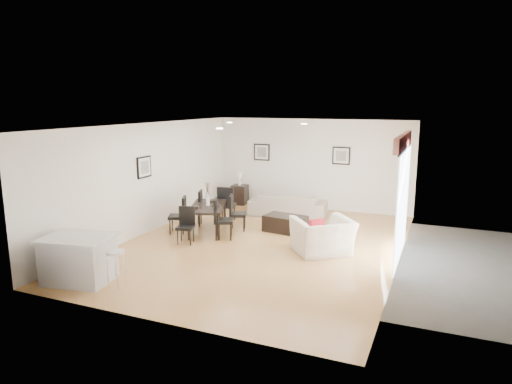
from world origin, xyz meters
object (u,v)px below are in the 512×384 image
at_px(dining_chair_wnear, 180,213).
at_px(dining_chair_wfar, 197,206).
at_px(dining_table, 208,208).
at_px(kitchen_island, 79,259).
at_px(side_table, 240,195).
at_px(dining_chair_head, 186,223).
at_px(dining_chair_enear, 220,216).
at_px(sofa, 288,205).
at_px(dining_chair_foot, 226,202).
at_px(coffee_table, 285,224).
at_px(armchair, 323,236).
at_px(dining_chair_efar, 235,211).
at_px(bar_stool, 115,256).

height_order(dining_chair_wnear, dining_chair_wfar, dining_chair_wfar).
relative_size(dining_table, kitchen_island, 1.32).
bearing_deg(side_table, dining_table, -79.62).
bearing_deg(dining_chair_head, kitchen_island, -117.54).
xyz_separation_m(dining_chair_wnear, dining_chair_head, (0.55, -0.63, -0.04)).
distance_m(dining_chair_enear, kitchen_island, 3.51).
xyz_separation_m(sofa, kitchen_island, (-1.90, -6.05, 0.11)).
relative_size(dining_chair_foot, side_table, 1.60).
xyz_separation_m(dining_chair_wnear, dining_chair_foot, (0.59, 1.35, 0.04)).
height_order(dining_table, dining_chair_wnear, dining_chair_wnear).
bearing_deg(dining_chair_head, dining_table, 72.86).
bearing_deg(sofa, dining_chair_head, 61.69).
xyz_separation_m(dining_table, dining_chair_wfar, (-0.57, 0.43, -0.09)).
xyz_separation_m(dining_table, dining_chair_foot, (0.02, 0.98, -0.05)).
distance_m(dining_table, coffee_table, 1.97).
relative_size(sofa, dining_chair_wfar, 2.35).
xyz_separation_m(dining_chair_head, kitchen_island, (-0.56, -2.75, -0.04)).
distance_m(armchair, dining_chair_wfar, 3.77).
height_order(dining_chair_wfar, dining_chair_efar, dining_chair_wfar).
distance_m(dining_chair_foot, side_table, 2.24).
bearing_deg(side_table, coffee_table, -45.50).
distance_m(sofa, dining_chair_enear, 2.84).
xyz_separation_m(dining_chair_efar, kitchen_island, (-1.15, -4.12, -0.08)).
height_order(dining_table, dining_chair_enear, dining_chair_enear).
relative_size(dining_chair_head, side_table, 1.37).
bearing_deg(dining_chair_efar, dining_table, 102.66).
bearing_deg(bar_stool, kitchen_island, 180.00).
xyz_separation_m(armchair, bar_stool, (-2.82, -3.20, 0.20)).
bearing_deg(side_table, sofa, -23.84).
bearing_deg(dining_chair_wnear, dining_chair_enear, 63.73).
bearing_deg(dining_chair_head, bar_stool, -100.40).
bearing_deg(bar_stool, dining_chair_efar, 85.60).
bearing_deg(dining_table, sofa, 39.05).
relative_size(dining_table, dining_chair_wnear, 1.95).
bearing_deg(dining_chair_wnear, coffee_table, 91.94).
xyz_separation_m(dining_chair_foot, side_table, (-0.59, 2.15, -0.24)).
relative_size(dining_chair_enear, side_table, 1.59).
distance_m(dining_table, bar_stool, 3.76).
bearing_deg(sofa, dining_chair_wfar, 38.60).
bearing_deg(dining_chair_foot, dining_chair_head, 75.42).
bearing_deg(dining_chair_enear, dining_chair_wfar, 29.03).
xyz_separation_m(side_table, kitchen_island, (-0.01, -6.88, 0.12)).
distance_m(dining_table, dining_chair_wfar, 0.71).
bearing_deg(coffee_table, bar_stool, -100.18).
bearing_deg(dining_chair_enear, sofa, -39.07).
height_order(dining_chair_wfar, dining_chair_foot, dining_chair_foot).
distance_m(kitchen_island, bar_stool, 0.85).
xyz_separation_m(dining_chair_head, coffee_table, (1.81, 1.73, -0.26)).
relative_size(coffee_table, bar_stool, 1.50).
xyz_separation_m(dining_chair_wfar, dining_chair_efar, (1.13, -0.06, -0.01)).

